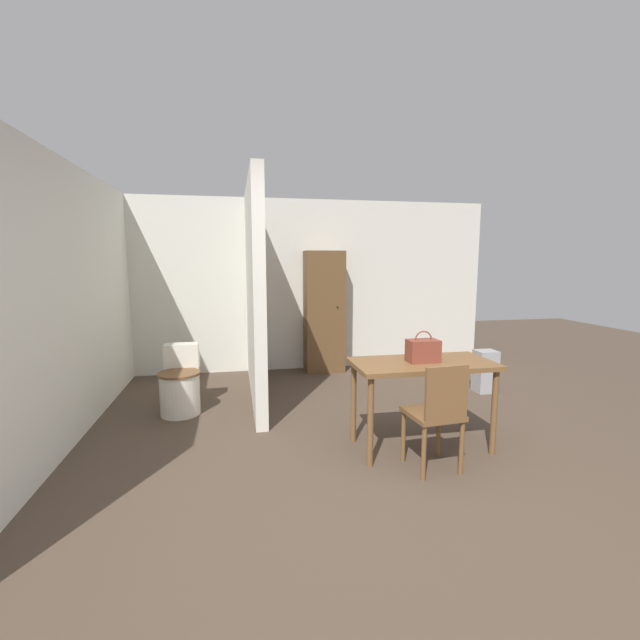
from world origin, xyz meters
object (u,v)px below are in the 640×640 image
at_px(wooden_chair, 437,412).
at_px(wooden_cabinet, 324,312).
at_px(toilet, 180,386).
at_px(space_heater, 485,371).
at_px(dining_table, 422,373).
at_px(handbag, 423,350).

relative_size(wooden_chair, wooden_cabinet, 0.49).
bearing_deg(toilet, space_heater, 0.43).
distance_m(dining_table, toilet, 2.55).
height_order(toilet, handbag, handbag).
bearing_deg(space_heater, wooden_chair, -130.98).
bearing_deg(wooden_cabinet, toilet, -142.62).
distance_m(dining_table, handbag, 0.19).
bearing_deg(toilet, handbag, -31.44).
bearing_deg(wooden_chair, handbag, 76.33).
relative_size(toilet, handbag, 2.65).
bearing_deg(space_heater, toilet, -179.57).
bearing_deg(dining_table, toilet, 148.68).
distance_m(wooden_chair, wooden_cabinet, 3.19).
bearing_deg(space_heater, dining_table, -137.53).
relative_size(toilet, space_heater, 1.36).
distance_m(handbag, space_heater, 2.08).
height_order(dining_table, wooden_cabinet, wooden_cabinet).
relative_size(wooden_cabinet, space_heater, 3.37).
height_order(toilet, wooden_cabinet, wooden_cabinet).
bearing_deg(handbag, toilet, 148.56).
bearing_deg(dining_table, wooden_cabinet, 95.98).
height_order(handbag, space_heater, handbag).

